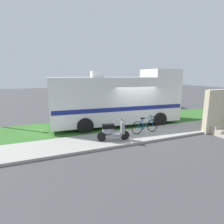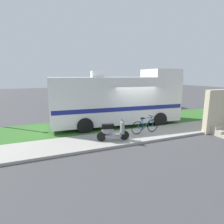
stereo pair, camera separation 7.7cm
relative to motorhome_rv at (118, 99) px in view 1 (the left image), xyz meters
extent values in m
plane|color=#424244|center=(0.63, -1.28, -1.68)|extent=(80.00, 80.00, 0.00)
cube|color=#9E9B93|center=(0.63, -2.48, -1.62)|extent=(24.00, 2.00, 0.12)
cube|color=#336628|center=(0.63, 0.22, -1.64)|extent=(24.00, 3.40, 0.08)
cube|color=silver|center=(-0.11, 0.01, -0.01)|extent=(8.13, 2.96, 2.74)
cube|color=silver|center=(2.97, -0.22, 1.61)|extent=(1.96, 2.39, 0.50)
cube|color=navy|center=(-0.11, 0.01, -0.42)|extent=(7.98, 2.96, 0.24)
cube|color=black|center=(3.85, -0.28, 0.47)|extent=(0.23, 2.03, 0.90)
cube|color=silver|center=(-1.31, 0.09, 1.54)|extent=(0.74, 0.65, 0.36)
cylinder|color=black|center=(2.44, 0.97, -1.23)|extent=(0.92, 0.34, 0.90)
cylinder|color=black|center=(2.27, -1.31, -1.23)|extent=(0.92, 0.34, 0.90)
cylinder|color=black|center=(-2.22, 1.31, -1.23)|extent=(0.92, 0.34, 0.90)
cylinder|color=black|center=(-2.39, -0.97, -1.23)|extent=(0.92, 0.34, 0.90)
cylinder|color=black|center=(-0.94, -2.92, -1.34)|extent=(0.45, 0.19, 0.44)
cylinder|color=black|center=(-2.02, -2.69, -1.34)|extent=(0.45, 0.19, 0.44)
cube|color=gray|center=(-1.48, -2.80, -1.32)|extent=(0.82, 0.44, 0.10)
cube|color=black|center=(-1.72, -2.75, -0.86)|extent=(0.60, 0.37, 0.20)
ellipsoid|color=gray|center=(-1.72, -2.75, -1.06)|extent=(0.65, 0.42, 0.36)
cube|color=gray|center=(-1.05, -2.90, -0.96)|extent=(0.21, 0.34, 0.56)
cylinder|color=black|center=(-1.05, -2.90, -0.61)|extent=(0.14, 0.50, 0.04)
sphere|color=white|center=(-1.05, -2.90, -0.78)|extent=(0.12, 0.12, 0.12)
torus|color=black|center=(1.03, -2.38, -1.22)|extent=(0.69, 0.08, 0.69)
torus|color=black|center=(0.03, -2.44, -1.22)|extent=(0.69, 0.08, 0.69)
cylinder|color=#1E6699|center=(0.68, -2.40, -1.04)|extent=(0.57, 0.07, 0.68)
cylinder|color=#1E6699|center=(0.38, -2.42, -1.07)|extent=(0.10, 0.04, 0.61)
cylinder|color=#1E6699|center=(0.65, -2.40, -0.74)|extent=(0.60, 0.07, 0.09)
cylinder|color=#1E6699|center=(0.22, -2.43, -1.29)|extent=(0.40, 0.06, 0.19)
cylinder|color=#1E6699|center=(0.19, -2.43, -0.99)|extent=(0.35, 0.06, 0.47)
cylinder|color=#1E6699|center=(0.99, -2.38, -0.97)|extent=(0.12, 0.04, 0.51)
cube|color=black|center=(0.35, -2.42, -0.74)|extent=(0.21, 0.11, 0.06)
cylinder|color=black|center=(0.95, -2.38, -0.68)|extent=(0.06, 0.52, 0.03)
cube|color=maroon|center=(6.25, 4.97, -0.67)|extent=(2.47, 2.07, 1.47)
cube|color=black|center=(6.25, 4.97, -0.23)|extent=(2.35, 2.09, 0.44)
cube|color=maroon|center=(3.53, 4.94, -1.03)|extent=(3.02, 2.08, 0.73)
cylinder|color=black|center=(6.43, 5.96, -1.30)|extent=(0.76, 0.25, 0.76)
cylinder|color=black|center=(6.45, 3.99, -1.30)|extent=(0.76, 0.25, 0.76)
cylinder|color=black|center=(3.16, 5.92, -1.30)|extent=(0.76, 0.25, 0.76)
cylinder|color=black|center=(3.18, 3.95, -1.30)|extent=(0.76, 0.25, 0.76)
cube|color=#BCB29E|center=(4.62, -3.92, -1.44)|extent=(1.40, 0.64, 0.16)
cube|color=#BCB29E|center=(4.62, -3.76, -1.28)|extent=(1.40, 0.32, 0.16)
cube|color=beige|center=(4.62, -3.45, -0.48)|extent=(2.00, 0.30, 2.40)
cylinder|color=navy|center=(5.05, -2.66, -1.46)|extent=(0.08, 0.08, 0.20)
cylinder|color=navy|center=(5.05, -2.66, -1.34)|extent=(0.03, 0.03, 0.04)
cylinder|color=black|center=(5.05, -2.66, -1.31)|extent=(0.04, 0.04, 0.02)
camera|label=1|loc=(-4.68, -10.38, 1.48)|focal=29.17mm
camera|label=2|loc=(-4.61, -10.40, 1.48)|focal=29.17mm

